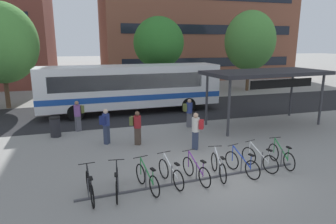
{
  "coord_description": "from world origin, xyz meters",
  "views": [
    {
      "loc": [
        -4.57,
        -8.96,
        4.7
      ],
      "look_at": [
        -0.47,
        4.73,
        1.31
      ],
      "focal_mm": 31.46,
      "sensor_mm": 36.0,
      "label": 1
    }
  ],
  "objects_px": {
    "parked_bicycle_green_8": "(281,156)",
    "transit_shelter": "(266,74)",
    "commuter_olive_pack_4": "(137,125)",
    "commuter_navy_pack_0": "(106,124)",
    "commuter_olive_pack_1": "(78,114)",
    "trash_bin": "(55,127)",
    "parked_bicycle_green_2": "(147,179)",
    "commuter_olive_pack_3": "(189,111)",
    "street_tree_2": "(1,43)",
    "commuter_red_pack_2": "(196,129)",
    "parked_bicycle_white_7": "(259,159)",
    "city_bus": "(132,87)",
    "parked_bicycle_black_0": "(90,188)",
    "street_tree_1": "(159,43)",
    "parked_bicycle_silver_5": "(218,167)",
    "parked_bicycle_black_1": "(117,184)",
    "parked_bicycle_white_3": "(171,174)",
    "parked_bicycle_blue_6": "(242,164)",
    "parked_bicycle_purple_4": "(196,171)"
  },
  "relations": [
    {
      "from": "parked_bicycle_green_2",
      "to": "commuter_olive_pack_3",
      "type": "xyz_separation_m",
      "value": [
        3.88,
        6.53,
        0.55
      ]
    },
    {
      "from": "transit_shelter",
      "to": "parked_bicycle_green_2",
      "type": "bearing_deg",
      "value": -149.56
    },
    {
      "from": "parked_bicycle_purple_4",
      "to": "commuter_olive_pack_1",
      "type": "xyz_separation_m",
      "value": [
        -3.86,
        7.38,
        0.58
      ]
    },
    {
      "from": "parked_bicycle_white_3",
      "to": "commuter_red_pack_2",
      "type": "xyz_separation_m",
      "value": [
        2.08,
        2.87,
        0.59
      ]
    },
    {
      "from": "city_bus",
      "to": "street_tree_2",
      "type": "distance_m",
      "value": 9.81
    },
    {
      "from": "parked_bicycle_green_2",
      "to": "commuter_olive_pack_3",
      "type": "relative_size",
      "value": 1.04
    },
    {
      "from": "parked_bicycle_black_1",
      "to": "street_tree_1",
      "type": "height_order",
      "value": "street_tree_1"
    },
    {
      "from": "city_bus",
      "to": "parked_bicycle_black_1",
      "type": "xyz_separation_m",
      "value": [
        -2.46,
        -11.13,
        -1.39
      ]
    },
    {
      "from": "transit_shelter",
      "to": "commuter_navy_pack_0",
      "type": "relative_size",
      "value": 4.27
    },
    {
      "from": "city_bus",
      "to": "transit_shelter",
      "type": "distance_m",
      "value": 8.7
    },
    {
      "from": "city_bus",
      "to": "commuter_olive_pack_4",
      "type": "bearing_deg",
      "value": -99.42
    },
    {
      "from": "parked_bicycle_black_1",
      "to": "commuter_olive_pack_1",
      "type": "height_order",
      "value": "commuter_olive_pack_1"
    },
    {
      "from": "parked_bicycle_black_0",
      "to": "parked_bicycle_white_7",
      "type": "relative_size",
      "value": 1.04
    },
    {
      "from": "commuter_olive_pack_4",
      "to": "commuter_navy_pack_0",
      "type": "bearing_deg",
      "value": -166.87
    },
    {
      "from": "parked_bicycle_black_1",
      "to": "parked_bicycle_white_7",
      "type": "height_order",
      "value": "same"
    },
    {
      "from": "parked_bicycle_purple_4",
      "to": "parked_bicycle_silver_5",
      "type": "distance_m",
      "value": 0.9
    },
    {
      "from": "commuter_olive_pack_1",
      "to": "trash_bin",
      "type": "distance_m",
      "value": 1.4
    },
    {
      "from": "commuter_red_pack_2",
      "to": "street_tree_2",
      "type": "xyz_separation_m",
      "value": [
        -9.97,
        11.97,
        3.69
      ]
    },
    {
      "from": "parked_bicycle_green_8",
      "to": "commuter_olive_pack_4",
      "type": "xyz_separation_m",
      "value": [
        -4.93,
        3.99,
        0.55
      ]
    },
    {
      "from": "street_tree_1",
      "to": "parked_bicycle_blue_6",
      "type": "bearing_deg",
      "value": -94.12
    },
    {
      "from": "commuter_olive_pack_1",
      "to": "trash_bin",
      "type": "xyz_separation_m",
      "value": [
        -1.14,
        -0.68,
        -0.44
      ]
    },
    {
      "from": "parked_bicycle_white_7",
      "to": "trash_bin",
      "type": "height_order",
      "value": "trash_bin"
    },
    {
      "from": "transit_shelter",
      "to": "city_bus",
      "type": "bearing_deg",
      "value": 136.92
    },
    {
      "from": "parked_bicycle_black_1",
      "to": "commuter_olive_pack_1",
      "type": "xyz_separation_m",
      "value": [
        -1.12,
        7.54,
        0.58
      ]
    },
    {
      "from": "parked_bicycle_black_0",
      "to": "parked_bicycle_green_8",
      "type": "relative_size",
      "value": 1.0
    },
    {
      "from": "transit_shelter",
      "to": "trash_bin",
      "type": "relative_size",
      "value": 7.0
    },
    {
      "from": "parked_bicycle_black_0",
      "to": "parked_bicycle_silver_5",
      "type": "bearing_deg",
      "value": -91.73
    },
    {
      "from": "parked_bicycle_purple_4",
      "to": "parked_bicycle_white_7",
      "type": "bearing_deg",
      "value": -95.9
    },
    {
      "from": "parked_bicycle_green_8",
      "to": "transit_shelter",
      "type": "bearing_deg",
      "value": -24.83
    },
    {
      "from": "parked_bicycle_blue_6",
      "to": "commuter_olive_pack_1",
      "type": "distance_m",
      "value": 9.29
    },
    {
      "from": "parked_bicycle_silver_5",
      "to": "parked_bicycle_blue_6",
      "type": "xyz_separation_m",
      "value": [
        0.91,
        -0.05,
        0.0
      ]
    },
    {
      "from": "parked_bicycle_white_7",
      "to": "commuter_olive_pack_4",
      "type": "relative_size",
      "value": 1.03
    },
    {
      "from": "commuter_olive_pack_3",
      "to": "street_tree_2",
      "type": "height_order",
      "value": "street_tree_2"
    },
    {
      "from": "street_tree_1",
      "to": "parked_bicycle_silver_5",
      "type": "bearing_deg",
      "value": -97.39
    },
    {
      "from": "street_tree_2",
      "to": "commuter_red_pack_2",
      "type": "bearing_deg",
      "value": -50.21
    },
    {
      "from": "parked_bicycle_white_3",
      "to": "parked_bicycle_silver_5",
      "type": "relative_size",
      "value": 0.99
    },
    {
      "from": "street_tree_2",
      "to": "street_tree_1",
      "type": "bearing_deg",
      "value": 5.45
    },
    {
      "from": "city_bus",
      "to": "parked_bicycle_black_0",
      "type": "xyz_separation_m",
      "value": [
        -3.28,
        -11.16,
        -1.39
      ]
    },
    {
      "from": "commuter_olive_pack_1",
      "to": "trash_bin",
      "type": "bearing_deg",
      "value": -3.92
    },
    {
      "from": "parked_bicycle_black_1",
      "to": "parked_bicycle_green_2",
      "type": "xyz_separation_m",
      "value": [
        0.98,
        0.03,
        0.0
      ]
    },
    {
      "from": "parked_bicycle_white_7",
      "to": "trash_bin",
      "type": "bearing_deg",
      "value": 32.86
    },
    {
      "from": "parked_bicycle_green_8",
      "to": "trash_bin",
      "type": "relative_size",
      "value": 1.67
    },
    {
      "from": "parked_bicycle_silver_5",
      "to": "street_tree_2",
      "type": "distance_m",
      "value": 18.19
    },
    {
      "from": "parked_bicycle_green_2",
      "to": "trash_bin",
      "type": "relative_size",
      "value": 1.64
    },
    {
      "from": "parked_bicycle_blue_6",
      "to": "parked_bicycle_silver_5",
      "type": "bearing_deg",
      "value": 71.45
    },
    {
      "from": "city_bus",
      "to": "parked_bicycle_green_2",
      "type": "height_order",
      "value": "city_bus"
    },
    {
      "from": "parked_bicycle_white_7",
      "to": "commuter_navy_pack_0",
      "type": "xyz_separation_m",
      "value": [
        -5.31,
        4.53,
        0.59
      ]
    },
    {
      "from": "parked_bicycle_black_1",
      "to": "commuter_olive_pack_4",
      "type": "distance_m",
      "value": 4.75
    },
    {
      "from": "parked_bicycle_green_2",
      "to": "parked_bicycle_white_7",
      "type": "distance_m",
      "value": 4.46
    },
    {
      "from": "parked_bicycle_black_1",
      "to": "parked_bicycle_green_2",
      "type": "bearing_deg",
      "value": -80.36
    }
  ]
}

